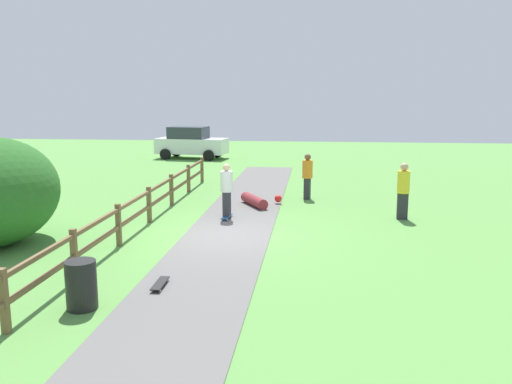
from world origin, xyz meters
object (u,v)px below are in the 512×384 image
(skateboard_loose, at_px, (160,283))
(bystander_orange, at_px, (307,174))
(skater_riding, at_px, (227,188))
(bystander_yellow, at_px, (403,188))
(skater_fallen, at_px, (256,200))
(parked_car_white, at_px, (191,143))
(trash_bin, at_px, (81,285))

(skateboard_loose, height_order, bystander_orange, bystander_orange)
(skater_riding, height_order, bystander_yellow, bystander_yellow)
(skateboard_loose, bearing_deg, skater_riding, 86.53)
(skater_riding, height_order, bystander_orange, skater_riding)
(skater_fallen, height_order, parked_car_white, parked_car_white)
(skater_fallen, relative_size, parked_car_white, 0.36)
(skateboard_loose, bearing_deg, bystander_yellow, 49.03)
(skater_fallen, distance_m, skateboard_loose, 8.21)
(skater_riding, distance_m, skater_fallen, 2.31)
(bystander_orange, height_order, parked_car_white, parked_car_white)
(skater_fallen, xyz_separation_m, parked_car_white, (-5.43, 13.52, 0.76))
(trash_bin, relative_size, parked_car_white, 0.21)
(skater_fallen, bearing_deg, skater_riding, -108.40)
(skateboard_loose, xyz_separation_m, bystander_orange, (2.81, 9.64, 0.84))
(skater_fallen, relative_size, bystander_yellow, 0.89)
(skater_riding, xyz_separation_m, skateboard_loose, (-0.37, -6.08, -0.89))
(bystander_orange, bearing_deg, skater_fallen, -139.46)
(skater_fallen, height_order, skateboard_loose, skater_fallen)
(trash_bin, xyz_separation_m, skateboard_loose, (1.10, 1.20, -0.36))
(trash_bin, relative_size, skater_fallen, 0.57)
(skater_fallen, xyz_separation_m, skateboard_loose, (-1.06, -8.14, -0.11))
(parked_car_white, bearing_deg, bystander_orange, -59.13)
(trash_bin, xyz_separation_m, parked_car_white, (-3.28, 22.86, 0.51))
(bystander_yellow, distance_m, parked_car_white, 18.11)
(trash_bin, bearing_deg, bystander_yellow, 48.77)
(trash_bin, relative_size, bystander_yellow, 0.51)
(skater_riding, bearing_deg, bystander_orange, 55.62)
(trash_bin, xyz_separation_m, bystander_orange, (3.91, 10.84, 0.48))
(trash_bin, bearing_deg, parked_car_white, 98.15)
(trash_bin, xyz_separation_m, bystander_yellow, (6.91, 7.88, 0.53))
(skater_riding, xyz_separation_m, skater_fallen, (0.69, 2.07, -0.78))
(skateboard_loose, xyz_separation_m, parked_car_white, (-4.38, 21.66, 0.87))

